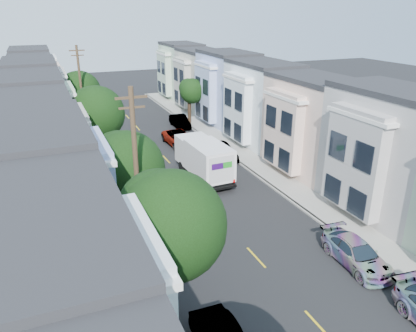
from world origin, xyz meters
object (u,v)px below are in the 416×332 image
utility_pole_far (82,93)px  parked_left_d (129,185)px  tree_b (168,227)px  utility_pole_near (137,181)px  tree_far_r (191,91)px  fedex_truck (204,158)px  parked_left_c (167,252)px  tree_c (125,169)px  lead_sedan (179,139)px  parked_right_d (180,122)px  parked_right_b (356,254)px  parked_right_c (221,152)px  tree_e (79,92)px  tree_d (96,114)px

utility_pole_far → parked_left_d: bearing=-85.0°
tree_b → utility_pole_near: size_ratio=0.77×
tree_b → parked_left_d: (1.40, 15.55, -4.71)m
tree_far_r → fedex_truck: 18.15m
tree_b → tree_far_r: 35.65m
utility_pole_near → parked_left_c: bearing=-13.5°
tree_c → fedex_truck: tree_c is taller
utility_pole_near → lead_sedan: size_ratio=1.83×
tree_b → lead_sedan: 27.14m
utility_pole_far → fedex_truck: size_ratio=1.44×
utility_pole_far → parked_right_d: bearing=1.5°
tree_c → parked_right_b: (11.20, -8.07, -3.88)m
tree_b → lead_sedan: bearing=70.6°
tree_c → fedex_truck: (7.94, 6.95, -2.73)m
parked_right_c → parked_right_b: bearing=-93.1°
lead_sedan → parked_left_d: (-7.50, -9.67, -0.12)m
tree_c → utility_pole_near: bearing=-90.0°
tree_c → parked_left_d: (1.40, 6.63, -3.95)m
utility_pole_near → parked_right_c: utility_pole_near is taller
tree_e → parked_left_d: bearing=-85.7°
tree_b → parked_right_b: size_ratio=1.63×
tree_e → tree_c: bearing=-90.0°
tree_b → fedex_truck: (7.94, 15.86, -3.49)m
parked_right_b → tree_b: bearing=-172.2°
lead_sedan → parked_right_d: bearing=68.4°
tree_far_r → parked_right_c: bearing=-98.4°
tree_d → tree_e: (0.00, 13.64, -0.54)m
tree_far_r → parked_right_b: size_ratio=1.20×
tree_d → fedex_truck: bearing=-31.1°
fedex_truck → lead_sedan: 9.47m
tree_b → parked_left_c: size_ratio=2.00×
tree_c → parked_right_c: (11.20, 10.73, -3.82)m
lead_sedan → parked_right_c: bearing=-70.1°
tree_far_r → utility_pole_far: utility_pole_far is taller
tree_d → parked_left_d: (1.40, -5.11, -4.71)m
lead_sedan → parked_left_c: 21.34m
tree_e → utility_pole_near: bearing=-90.0°
tree_d → parked_left_d: 7.09m
tree_b → fedex_truck: size_ratio=1.11×
utility_pole_far → fedex_truck: utility_pole_far is taller
tree_e → parked_right_d: 12.16m
tree_e → utility_pole_far: 2.75m
utility_pole_far → lead_sedan: bearing=-35.5°
tree_far_r → utility_pole_near: bearing=-115.6°
fedex_truck → parked_left_d: fedex_truck is taller
tree_d → utility_pole_far: utility_pole_far is taller
tree_e → fedex_truck: tree_e is taller
tree_d → utility_pole_near: 15.08m
lead_sedan → parked_left_d: lead_sedan is taller
tree_d → parked_right_d: bearing=45.0°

